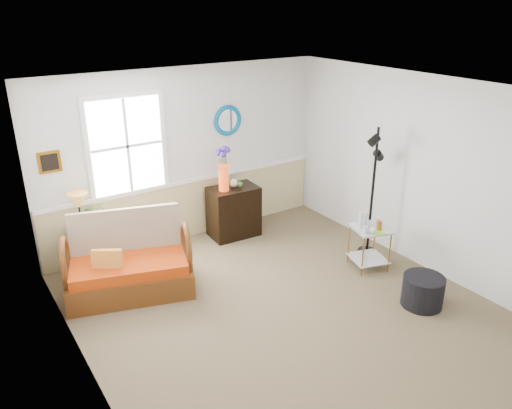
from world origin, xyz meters
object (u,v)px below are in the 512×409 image
lamp_stand (88,248)px  side_table (369,248)px  cabinet (234,212)px  floor_lamp (372,193)px  ottoman (423,291)px  loveseat (128,257)px

lamp_stand → side_table: bearing=-32.8°
lamp_stand → cabinet: 2.22m
cabinet → floor_lamp: bearing=-46.2°
lamp_stand → ottoman: (3.10, -3.10, -0.13)m
loveseat → side_table: bearing=-5.1°
cabinet → ottoman: size_ratio=1.60×
ottoman → lamp_stand: bearing=135.0°
cabinet → ottoman: bearing=-69.4°
loveseat → ottoman: loveseat is taller
side_table → floor_lamp: (0.32, 0.32, 0.64)m
side_table → floor_lamp: 0.78m
loveseat → floor_lamp: size_ratio=0.81×
loveseat → cabinet: bearing=36.7°
loveseat → floor_lamp: (3.27, -0.91, 0.44)m
side_table → ottoman: side_table is taller
loveseat → lamp_stand: (-0.27, 0.85, -0.18)m
loveseat → lamp_stand: loveseat is taller
floor_lamp → ottoman: (-0.44, -1.35, -0.75)m
loveseat → lamp_stand: bearing=125.1°
lamp_stand → side_table: size_ratio=1.06×
lamp_stand → cabinet: size_ratio=0.80×
cabinet → side_table: bearing=-58.3°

